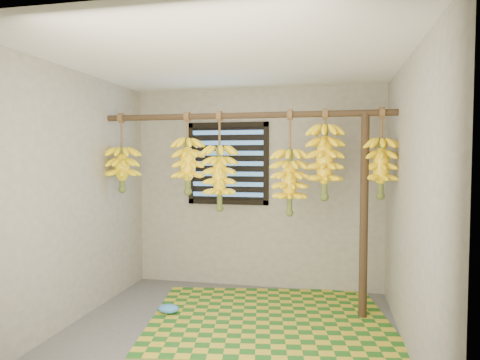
% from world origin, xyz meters
% --- Properties ---
extents(floor, '(3.00, 3.00, 0.01)m').
position_xyz_m(floor, '(0.00, 0.00, -0.01)').
color(floor, '#525252').
rests_on(floor, ground).
extents(ceiling, '(3.00, 3.00, 0.01)m').
position_xyz_m(ceiling, '(0.00, 0.00, 2.40)').
color(ceiling, silver).
rests_on(ceiling, wall_back).
extents(wall_back, '(3.00, 0.01, 2.40)m').
position_xyz_m(wall_back, '(0.00, 1.50, 1.20)').
color(wall_back, gray).
rests_on(wall_back, floor).
extents(wall_left, '(0.01, 3.00, 2.40)m').
position_xyz_m(wall_left, '(-1.50, 0.00, 1.20)').
color(wall_left, gray).
rests_on(wall_left, floor).
extents(wall_right, '(0.01, 3.00, 2.40)m').
position_xyz_m(wall_right, '(1.50, 0.00, 1.20)').
color(wall_right, gray).
rests_on(wall_right, floor).
extents(window, '(1.00, 0.04, 1.00)m').
position_xyz_m(window, '(-0.35, 1.48, 1.50)').
color(window, black).
rests_on(window, wall_back).
extents(hanging_pole, '(3.00, 0.06, 0.06)m').
position_xyz_m(hanging_pole, '(0.00, 0.70, 2.00)').
color(hanging_pole, '#3E2A1B').
rests_on(hanging_pole, wall_left).
extents(support_post, '(0.08, 0.08, 2.00)m').
position_xyz_m(support_post, '(1.20, 0.70, 1.00)').
color(support_post, '#3E2A1B').
rests_on(support_post, floor).
extents(woven_mat, '(2.55, 2.17, 0.01)m').
position_xyz_m(woven_mat, '(0.30, 0.49, 0.01)').
color(woven_mat, '#205C1B').
rests_on(woven_mat, floor).
extents(plastic_bag, '(0.22, 0.17, 0.09)m').
position_xyz_m(plastic_bag, '(-0.70, 0.39, 0.05)').
color(plastic_bag, '#3C8AE3').
rests_on(plastic_bag, woven_mat).
extents(banana_bunch_a, '(0.36, 0.36, 0.84)m').
position_xyz_m(banana_bunch_a, '(-1.35, 0.70, 1.45)').
color(banana_bunch_a, brown).
rests_on(banana_bunch_a, hanging_pole).
extents(banana_bunch_b, '(0.33, 0.33, 0.86)m').
position_xyz_m(banana_bunch_b, '(-0.60, 0.70, 1.49)').
color(banana_bunch_b, brown).
rests_on(banana_bunch_b, hanging_pole).
extents(banana_bunch_c, '(0.35, 0.35, 1.02)m').
position_xyz_m(banana_bunch_c, '(-0.25, 0.70, 1.36)').
color(banana_bunch_c, brown).
rests_on(banana_bunch_c, hanging_pole).
extents(banana_bunch_d, '(0.34, 0.34, 0.89)m').
position_xyz_m(banana_bunch_d, '(0.82, 0.70, 1.53)').
color(banana_bunch_d, brown).
rests_on(banana_bunch_d, hanging_pole).
extents(banana_bunch_e, '(0.37, 0.37, 1.05)m').
position_xyz_m(banana_bunch_e, '(0.48, 0.70, 1.33)').
color(banana_bunch_e, brown).
rests_on(banana_bunch_e, hanging_pole).
extents(banana_bunch_f, '(0.30, 0.30, 0.87)m').
position_xyz_m(banana_bunch_f, '(1.35, 0.70, 1.47)').
color(banana_bunch_f, brown).
rests_on(banana_bunch_f, hanging_pole).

